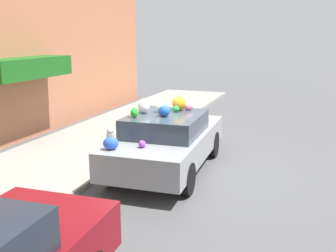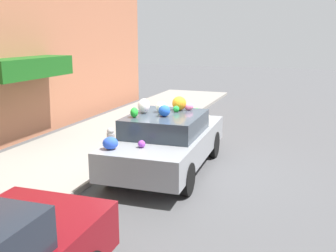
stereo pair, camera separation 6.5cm
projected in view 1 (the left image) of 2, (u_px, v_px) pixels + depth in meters
The scene contains 4 objects.
ground_plane at pixel (166, 169), 9.17m from camera, with size 60.00×60.00×0.00m, color #4C4C4F.
sidewalk_curb at pixel (67, 155), 10.05m from camera, with size 24.00×3.20×0.12m.
fire_hydrant at pixel (111, 141), 9.81m from camera, with size 0.20×0.20×0.70m.
art_car at pixel (168, 139), 8.97m from camera, with size 4.24×1.93×1.67m.
Camera 1 is at (-8.16, -3.01, 3.07)m, focal length 42.00 mm.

